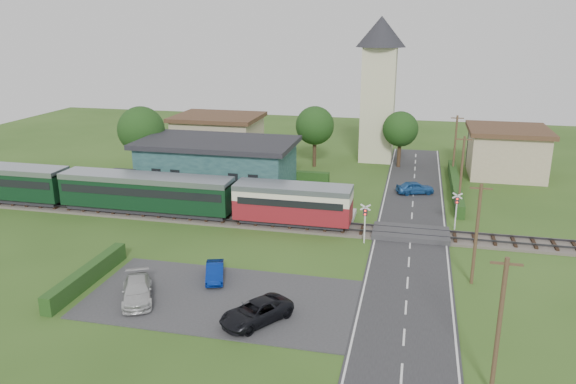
% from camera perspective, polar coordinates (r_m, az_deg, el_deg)
% --- Properties ---
extents(ground, '(120.00, 120.00, 0.00)m').
position_cam_1_polar(ground, '(46.72, -0.08, -4.33)').
color(ground, '#2D4C19').
extents(railway_track, '(76.00, 3.20, 0.49)m').
position_cam_1_polar(railway_track, '(48.50, 0.46, -3.38)').
color(railway_track, '#4C443D').
rests_on(railway_track, ground).
extents(road, '(6.00, 70.00, 0.05)m').
position_cam_1_polar(road, '(45.63, 12.29, -5.24)').
color(road, '#28282B').
rests_on(road, ground).
extents(car_park, '(17.00, 9.00, 0.08)m').
position_cam_1_polar(car_park, '(36.61, -6.79, -10.71)').
color(car_park, '#333335').
rests_on(car_park, ground).
extents(crossing_deck, '(6.20, 3.40, 0.45)m').
position_cam_1_polar(crossing_deck, '(47.43, 12.36, -4.12)').
color(crossing_deck, '#333335').
rests_on(crossing_deck, ground).
extents(platform, '(30.00, 3.00, 0.45)m').
position_cam_1_polar(platform, '(54.24, -9.15, -1.24)').
color(platform, gray).
rests_on(platform, ground).
extents(equipment_hut, '(2.30, 2.30, 2.55)m').
position_cam_1_polar(equipment_hut, '(57.24, -16.67, 0.81)').
color(equipment_hut, beige).
rests_on(equipment_hut, platform).
extents(station_building, '(16.00, 9.00, 5.30)m').
position_cam_1_polar(station_building, '(58.74, -7.15, 2.76)').
color(station_building, '#1D3F42').
rests_on(station_building, ground).
extents(train, '(43.20, 2.90, 3.40)m').
position_cam_1_polar(train, '(53.86, -17.20, 0.25)').
color(train, '#232328').
rests_on(train, ground).
extents(church_tower, '(6.00, 6.00, 17.60)m').
position_cam_1_polar(church_tower, '(70.87, 9.24, 11.29)').
color(church_tower, beige).
rests_on(church_tower, ground).
extents(house_west, '(10.80, 8.80, 5.50)m').
position_cam_1_polar(house_west, '(73.23, -7.09, 5.67)').
color(house_west, tan).
rests_on(house_west, ground).
extents(house_east, '(8.80, 8.80, 5.50)m').
position_cam_1_polar(house_east, '(68.61, 21.30, 3.88)').
color(house_east, tan).
rests_on(house_east, ground).
extents(hedge_carpark, '(0.80, 9.00, 1.20)m').
position_cam_1_polar(hedge_carpark, '(40.36, -19.75, -8.03)').
color(hedge_carpark, '#193814').
rests_on(hedge_carpark, ground).
extents(hedge_roadside, '(0.80, 18.00, 1.20)m').
position_cam_1_polar(hedge_roadside, '(60.77, 16.64, 0.61)').
color(hedge_roadside, '#193814').
rests_on(hedge_roadside, ground).
extents(hedge_station, '(22.00, 0.80, 1.30)m').
position_cam_1_polar(hedge_station, '(63.35, -5.70, 1.95)').
color(hedge_station, '#193814').
rests_on(hedge_station, ground).
extents(tree_a, '(5.20, 5.20, 8.00)m').
position_cam_1_polar(tree_a, '(64.88, -14.69, 6.12)').
color(tree_a, '#332316').
rests_on(tree_a, ground).
extents(tree_b, '(4.60, 4.60, 7.34)m').
position_cam_1_polar(tree_b, '(67.52, 2.74, 6.75)').
color(tree_b, '#332316').
rests_on(tree_b, ground).
extents(tree_c, '(4.20, 4.20, 6.78)m').
position_cam_1_polar(tree_c, '(68.52, 11.35, 6.28)').
color(tree_c, '#332316').
rests_on(tree_c, ground).
extents(utility_pole_a, '(1.40, 0.22, 7.00)m').
position_cam_1_polar(utility_pole_a, '(28.11, 20.65, -12.57)').
color(utility_pole_a, '#473321').
rests_on(utility_pole_a, ground).
extents(utility_pole_b, '(1.40, 0.22, 7.00)m').
position_cam_1_polar(utility_pole_b, '(38.97, 18.60, -3.98)').
color(utility_pole_b, '#473321').
rests_on(utility_pole_b, ground).
extents(utility_pole_c, '(1.40, 0.22, 7.00)m').
position_cam_1_polar(utility_pole_c, '(54.21, 17.21, 1.94)').
color(utility_pole_c, '#473321').
rests_on(utility_pole_c, ground).
extents(utility_pole_d, '(1.40, 0.22, 7.00)m').
position_cam_1_polar(utility_pole_d, '(65.88, 16.60, 4.57)').
color(utility_pole_d, '#473321').
rests_on(utility_pole_d, ground).
extents(crossing_signal_near, '(0.84, 0.28, 3.28)m').
position_cam_1_polar(crossing_signal_near, '(44.65, 7.83, -2.60)').
color(crossing_signal_near, silver).
rests_on(crossing_signal_near, ground).
extents(crossing_signal_far, '(0.84, 0.28, 3.28)m').
position_cam_1_polar(crossing_signal_far, '(49.20, 16.75, -1.32)').
color(crossing_signal_far, silver).
rests_on(crossing_signal_far, ground).
extents(streetlamp_west, '(0.30, 0.30, 5.15)m').
position_cam_1_polar(streetlamp_west, '(71.45, -13.78, 5.23)').
color(streetlamp_west, '#3F3F47').
rests_on(streetlamp_west, ground).
extents(streetlamp_east, '(0.30, 0.30, 5.15)m').
position_cam_1_polar(streetlamp_east, '(71.02, 17.81, 4.84)').
color(streetlamp_east, '#3F3F47').
rests_on(streetlamp_east, ground).
extents(car_on_road, '(4.09, 2.69, 1.30)m').
position_cam_1_polar(car_on_road, '(58.71, 12.78, 0.44)').
color(car_on_road, '#1D4F91').
rests_on(car_on_road, road).
extents(car_park_blue, '(2.15, 3.52, 1.10)m').
position_cam_1_polar(car_park_blue, '(38.87, -7.44, -8.05)').
color(car_park_blue, navy).
rests_on(car_park_blue, car_park).
extents(car_park_silver, '(3.59, 4.77, 1.29)m').
position_cam_1_polar(car_park_silver, '(37.09, -15.08, -9.64)').
color(car_park_silver, '#BEBEBE').
rests_on(car_park_silver, car_park).
extents(car_park_dark, '(4.30, 4.92, 1.26)m').
position_cam_1_polar(car_park_dark, '(33.53, -3.26, -12.07)').
color(car_park_dark, black).
rests_on(car_park_dark, car_park).
extents(pedestrian_near, '(0.64, 0.53, 1.51)m').
position_cam_1_polar(pedestrian_near, '(51.21, -0.84, -0.96)').
color(pedestrian_near, gray).
rests_on(pedestrian_near, platform).
extents(pedestrian_far, '(0.79, 0.91, 1.59)m').
position_cam_1_polar(pedestrian_far, '(55.76, -15.24, -0.03)').
color(pedestrian_far, gray).
rests_on(pedestrian_far, platform).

